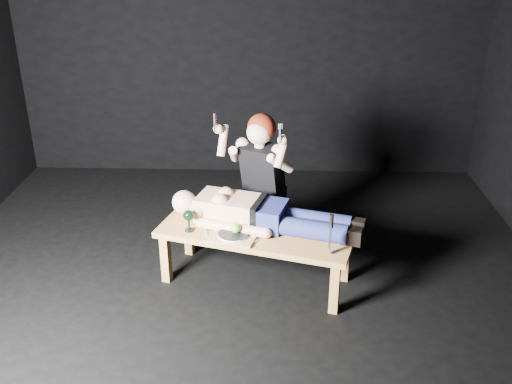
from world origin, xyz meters
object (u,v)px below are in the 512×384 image
kneeling_woman (267,181)px  serving_tray (233,237)px  carving_knife (331,235)px  goblet (189,221)px  table (256,256)px  lying_man (265,211)px

kneeling_woman → serving_tray: size_ratio=3.78×
serving_tray → carving_knife: size_ratio=1.08×
kneeling_woman → carving_knife: (0.46, -0.84, -0.03)m
serving_tray → goblet: goblet is taller
carving_knife → kneeling_woman: bearing=134.7°
table → goblet: (-0.51, -0.02, 0.31)m
serving_tray → carving_knife: carving_knife is taller
table → carving_knife: 0.74m
goblet → kneeling_woman: bearing=42.4°
table → kneeling_woman: (0.07, 0.51, 0.42)m
kneeling_woman → carving_knife: size_ratio=4.09×
lying_man → serving_tray: (-0.23, -0.20, -0.12)m
lying_man → serving_tray: bearing=-123.2°
table → serving_tray: serving_tray is taller
lying_man → serving_tray: lying_man is taller
table → kneeling_woman: bearing=97.8°
lying_man → kneeling_woman: bearing=105.2°
lying_man → carving_knife: 0.62m
kneeling_woman → goblet: kneeling_woman is taller
carving_knife → table: bearing=164.1°
lying_man → serving_tray: 0.33m
serving_tray → goblet: bearing=163.5°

